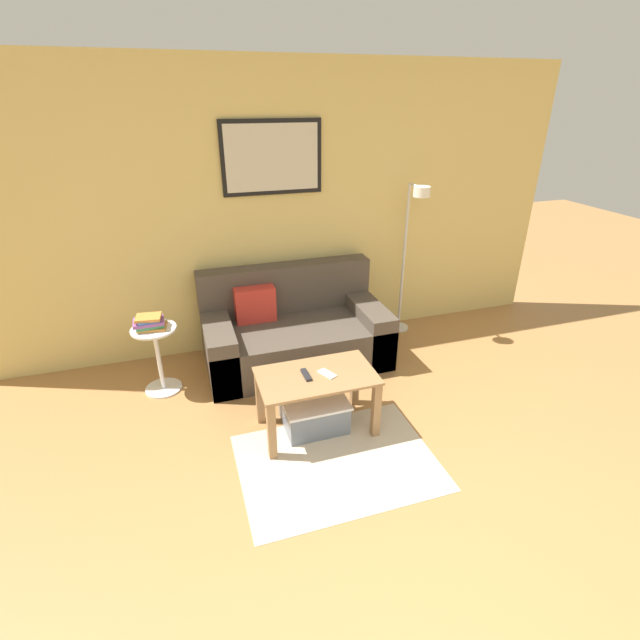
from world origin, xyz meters
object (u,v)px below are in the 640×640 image
floor_lamp (411,243)px  book_stack (150,322)px  storage_bin (314,412)px  side_table (158,353)px  remote_control (306,375)px  cell_phone (327,374)px  couch (294,332)px  coffee_table (317,387)px

floor_lamp → book_stack: 2.47m
storage_bin → side_table: bearing=141.7°
floor_lamp → remote_control: bearing=-139.8°
floor_lamp → remote_control: floor_lamp is taller
storage_bin → cell_phone: 0.36m
storage_bin → couch: bearing=83.6°
coffee_table → remote_control: size_ratio=5.58×
couch → book_stack: 1.26m
couch → side_table: size_ratio=2.81×
floor_lamp → book_stack: (-2.43, -0.30, -0.34)m
coffee_table → floor_lamp: bearing=42.0°
couch → storage_bin: (-0.11, -1.00, -0.16)m
floor_lamp → cell_phone: 1.80m
floor_lamp → side_table: (-2.41, -0.31, -0.62)m
storage_bin → floor_lamp: bearing=41.0°
floor_lamp → remote_control: 1.89m
coffee_table → cell_phone: cell_phone is taller
coffee_table → storage_bin: bearing=108.6°
floor_lamp → cell_phone: size_ratio=10.84×
side_table → remote_control: (1.01, -0.87, 0.13)m
cell_phone → side_table: bearing=116.1°
floor_lamp → side_table: size_ratio=2.62×
coffee_table → remote_control: bearing=173.7°
remote_control → floor_lamp: bearing=39.4°
storage_bin → remote_control: bearing=-159.5°
book_stack → side_table: bearing=-10.1°
remote_control → coffee_table: bearing=-7.1°
storage_bin → remote_control: (-0.06, -0.02, 0.35)m
remote_control → side_table: bearing=138.3°
book_stack → remote_control: 1.36m
coffee_table → book_stack: (-1.10, 0.88, 0.27)m
coffee_table → cell_phone: (0.07, -0.01, 0.11)m
couch → side_table: (-1.19, -0.15, 0.07)m
floor_lamp → remote_control: size_ratio=10.12×
coffee_table → book_stack: bearing=141.3°
side_table → coffee_table: bearing=-39.1°
book_stack → cell_phone: (1.18, -0.90, -0.16)m
storage_bin → book_stack: bearing=142.1°
book_stack → remote_control: book_stack is taller
couch → cell_phone: bearing=-91.5°
couch → floor_lamp: floor_lamp is taller
coffee_table → storage_bin: size_ratio=1.78×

